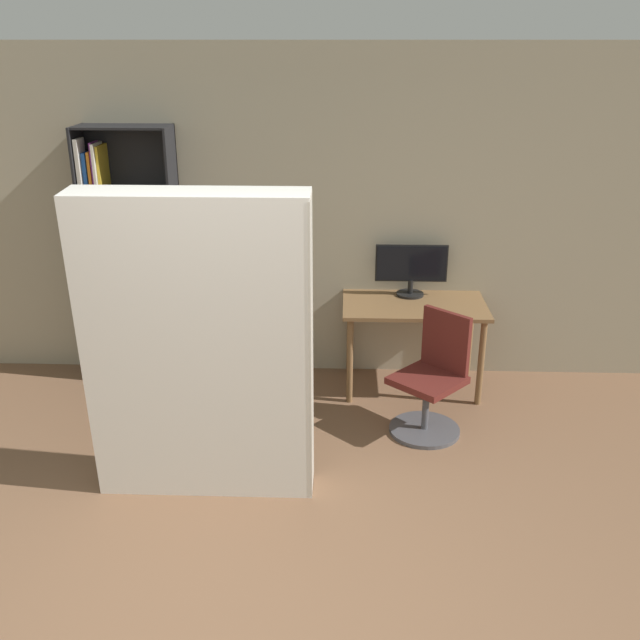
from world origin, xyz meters
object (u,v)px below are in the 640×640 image
(office_chair, at_px, (431,386))
(bookshelf, at_px, (124,263))
(mattress_near, at_px, (200,351))
(monitor, at_px, (411,267))

(office_chair, relative_size, bookshelf, 0.43)
(mattress_near, bearing_deg, bookshelf, 119.43)
(monitor, height_order, office_chair, monitor)
(monitor, height_order, bookshelf, bookshelf)
(office_chair, bearing_deg, monitor, 96.61)
(monitor, bearing_deg, mattress_near, -129.49)
(bookshelf, height_order, mattress_near, bookshelf)
(bookshelf, distance_m, mattress_near, 1.95)
(bookshelf, relative_size, mattress_near, 1.07)
(office_chair, xyz_separation_m, bookshelf, (-2.46, 0.89, 0.63))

